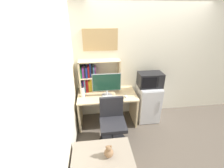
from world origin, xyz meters
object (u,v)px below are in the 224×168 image
at_px(water_bottle, 83,92).
at_px(wall_corkboard, 100,40).
at_px(hutch_bookshelf, 93,76).
at_px(keyboard, 109,98).
at_px(desk_chair, 112,125).
at_px(teddy_bear, 109,152).
at_px(computer_mouse, 126,96).
at_px(mini_fridge, 147,103).
at_px(monitor, 107,84).
at_px(microwave, 150,80).

xyz_separation_m(water_bottle, wall_corkboard, (0.41, 0.35, 0.97)).
xyz_separation_m(hutch_bookshelf, water_bottle, (-0.22, -0.24, -0.25)).
distance_m(keyboard, water_bottle, 0.56).
xyz_separation_m(desk_chair, teddy_bear, (-0.14, -0.72, 0.14)).
distance_m(computer_mouse, mini_fridge, 0.68).
bearing_deg(water_bottle, mini_fridge, 2.08).
height_order(monitor, mini_fridge, monitor).
bearing_deg(keyboard, monitor, 104.57).
bearing_deg(microwave, monitor, -174.98).
distance_m(desk_chair, teddy_bear, 0.75).
xyz_separation_m(water_bottle, desk_chair, (0.54, -0.55, -0.45)).
xyz_separation_m(computer_mouse, microwave, (0.56, 0.20, 0.25)).
distance_m(mini_fridge, teddy_bear, 1.68).
bearing_deg(monitor, mini_fridge, 4.84).
bearing_deg(desk_chair, keyboard, 91.79).
bearing_deg(mini_fridge, teddy_bear, -128.03).
xyz_separation_m(computer_mouse, teddy_bear, (-0.47, -1.13, -0.22)).
height_order(computer_mouse, wall_corkboard, wall_corkboard).
xyz_separation_m(keyboard, computer_mouse, (0.34, 0.02, 0.01)).
distance_m(mini_fridge, microwave, 0.57).
distance_m(hutch_bookshelf, monitor, 0.39).
xyz_separation_m(mini_fridge, microwave, (0.00, 0.00, 0.57)).
xyz_separation_m(monitor, keyboard, (0.04, -0.14, -0.26)).
height_order(keyboard, computer_mouse, computer_mouse).
bearing_deg(desk_chair, computer_mouse, 51.30).
distance_m(water_bottle, teddy_bear, 1.37).
relative_size(mini_fridge, teddy_bear, 4.20).
xyz_separation_m(mini_fridge, teddy_bear, (-1.03, -1.32, 0.10)).
distance_m(monitor, wall_corkboard, 0.89).
distance_m(computer_mouse, desk_chair, 0.63).
height_order(keyboard, teddy_bear, keyboard).
height_order(monitor, computer_mouse, monitor).
distance_m(computer_mouse, wall_corkboard, 1.25).
bearing_deg(water_bottle, hutch_bookshelf, 47.25).
xyz_separation_m(water_bottle, mini_fridge, (1.43, 0.05, -0.40)).
xyz_separation_m(hutch_bookshelf, wall_corkboard, (0.19, 0.11, 0.72)).
bearing_deg(water_bottle, desk_chair, -45.62).
height_order(keyboard, microwave, microwave).
bearing_deg(wall_corkboard, water_bottle, -139.69).
bearing_deg(wall_corkboard, teddy_bear, -90.45).
distance_m(water_bottle, mini_fridge, 1.49).
xyz_separation_m(computer_mouse, mini_fridge, (0.56, 0.20, -0.32)).
bearing_deg(mini_fridge, monitor, -175.16).
relative_size(microwave, desk_chair, 0.57).
relative_size(monitor, mini_fridge, 0.70).
bearing_deg(hutch_bookshelf, desk_chair, -68.19).
bearing_deg(hutch_bookshelf, keyboard, -53.17).
bearing_deg(microwave, teddy_bear, -127.97).
bearing_deg(wall_corkboard, microwave, -15.94).
bearing_deg(wall_corkboard, hutch_bookshelf, -150.37).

